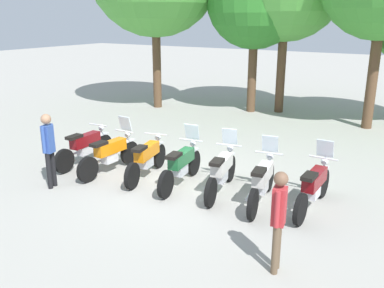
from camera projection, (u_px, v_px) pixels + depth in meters
name	position (u px, v px, depth m)	size (l,w,h in m)	color
ground_plane	(181.00, 185.00, 9.99)	(80.00, 80.00, 0.00)	#9E9B93
motorcycle_0	(85.00, 146.00, 11.30)	(0.62, 2.19, 0.99)	black
motorcycle_1	(111.00, 153.00, 10.69)	(0.62, 2.19, 1.37)	black
motorcycle_2	(147.00, 158.00, 10.36)	(0.70, 2.17, 0.99)	black
motorcycle_3	(181.00, 164.00, 9.86)	(0.62, 2.18, 1.37)	black
motorcycle_4	(222.00, 171.00, 9.46)	(0.68, 2.17, 1.37)	black
motorcycle_5	(262.00, 181.00, 8.89)	(0.63, 2.18, 1.37)	black
motorcycle_6	(314.00, 186.00, 8.61)	(0.62, 2.19, 1.37)	black
person_0	(49.00, 145.00, 9.57)	(0.28, 0.41, 1.78)	black
person_1	(279.00, 215.00, 6.35)	(0.25, 0.41, 1.68)	brown
tree_1	(255.00, 0.00, 16.42)	(3.87, 3.87, 6.44)	brown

